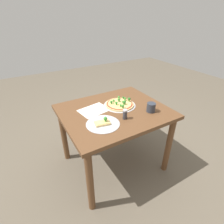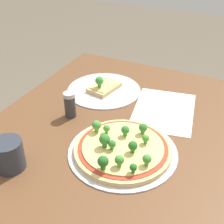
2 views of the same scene
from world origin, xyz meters
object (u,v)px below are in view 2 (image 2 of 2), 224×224
(dining_table, at_px, (119,154))
(drinking_cup, at_px, (9,155))
(pizza_tray_whole, at_px, (122,149))
(pizza_tray_slice, at_px, (104,88))
(condiment_shaker, at_px, (71,104))

(dining_table, bearing_deg, drinking_cup, -34.69)
(dining_table, relative_size, pizza_tray_whole, 3.11)
(pizza_tray_whole, bearing_deg, dining_table, -150.47)
(dining_table, height_order, pizza_tray_slice, pizza_tray_slice)
(pizza_tray_whole, relative_size, condiment_shaker, 3.53)
(dining_table, xyz_separation_m, condiment_shaker, (-0.00, -0.18, 0.15))
(pizza_tray_slice, distance_m, condiment_shaker, 0.21)
(pizza_tray_slice, bearing_deg, drinking_cup, -4.37)
(drinking_cup, bearing_deg, dining_table, 145.31)
(dining_table, xyz_separation_m, pizza_tray_slice, (-0.21, -0.16, 0.11))
(pizza_tray_slice, bearing_deg, pizza_tray_whole, 35.06)
(pizza_tray_whole, relative_size, drinking_cup, 3.68)
(drinking_cup, relative_size, condiment_shaker, 0.96)
(dining_table, height_order, pizza_tray_whole, pizza_tray_whole)
(dining_table, bearing_deg, pizza_tray_whole, 29.53)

